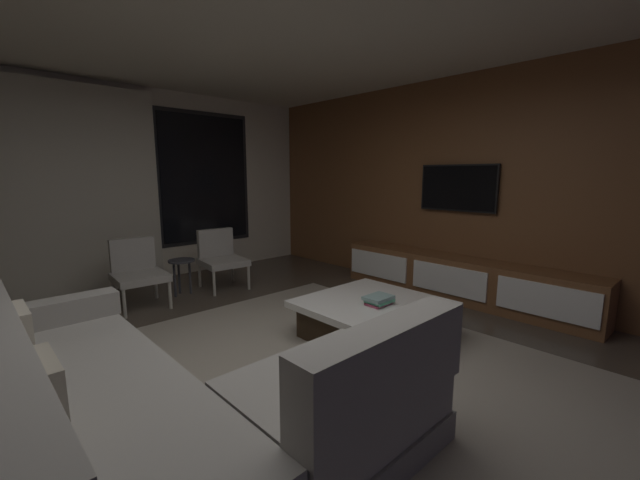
# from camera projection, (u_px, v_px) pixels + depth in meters

# --- Properties ---
(floor) EXTENTS (9.20, 9.20, 0.00)m
(floor) POSITION_uv_depth(u_px,v_px,m) (282.00, 385.00, 2.83)
(floor) COLOR #473D33
(back_wall_with_window) EXTENTS (6.60, 0.30, 2.70)m
(back_wall_with_window) POSITION_uv_depth(u_px,v_px,m) (110.00, 187.00, 5.16)
(back_wall_with_window) COLOR beige
(back_wall_with_window) RESTS_ON floor
(media_wall) EXTENTS (0.12, 7.80, 2.70)m
(media_wall) POSITION_uv_depth(u_px,v_px,m) (482.00, 188.00, 4.67)
(media_wall) COLOR brown
(media_wall) RESTS_ON floor
(area_rug) EXTENTS (3.20, 3.80, 0.01)m
(area_rug) POSITION_uv_depth(u_px,v_px,m) (326.00, 372.00, 2.99)
(area_rug) COLOR gray
(area_rug) RESTS_ON floor
(sectional_couch) EXTENTS (1.98, 2.50, 0.82)m
(sectional_couch) POSITION_uv_depth(u_px,v_px,m) (158.00, 408.00, 2.05)
(sectional_couch) COLOR gray
(sectional_couch) RESTS_ON floor
(coffee_table) EXTENTS (1.16, 1.16, 0.36)m
(coffee_table) POSITION_uv_depth(u_px,v_px,m) (373.00, 319.00, 3.59)
(coffee_table) COLOR black
(coffee_table) RESTS_ON floor
(book_stack_on_coffee_table) EXTENTS (0.25, 0.19, 0.08)m
(book_stack_on_coffee_table) POSITION_uv_depth(u_px,v_px,m) (379.00, 300.00, 3.48)
(book_stack_on_coffee_table) COLOR #C24866
(book_stack_on_coffee_table) RESTS_ON coffee_table
(accent_chair_near_window) EXTENTS (0.59, 0.61, 0.78)m
(accent_chair_near_window) POSITION_uv_depth(u_px,v_px,m) (220.00, 256.00, 5.23)
(accent_chair_near_window) COLOR #B2ADA0
(accent_chair_near_window) RESTS_ON floor
(accent_chair_by_curtain) EXTENTS (0.57, 0.59, 0.78)m
(accent_chair_by_curtain) POSITION_uv_depth(u_px,v_px,m) (137.00, 269.00, 4.47)
(accent_chair_by_curtain) COLOR #B2ADA0
(accent_chair_by_curtain) RESTS_ON floor
(side_stool) EXTENTS (0.32, 0.32, 0.46)m
(side_stool) POSITION_uv_depth(u_px,v_px,m) (181.00, 266.00, 4.88)
(side_stool) COLOR #333338
(side_stool) RESTS_ON floor
(media_console) EXTENTS (0.46, 3.10, 0.52)m
(media_console) POSITION_uv_depth(u_px,v_px,m) (461.00, 280.00, 4.70)
(media_console) COLOR brown
(media_console) RESTS_ON floor
(mounted_tv) EXTENTS (0.05, 0.98, 0.57)m
(mounted_tv) POSITION_uv_depth(u_px,v_px,m) (458.00, 188.00, 4.78)
(mounted_tv) COLOR black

